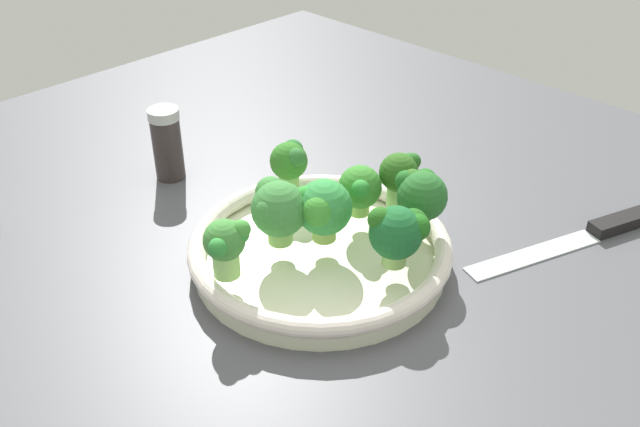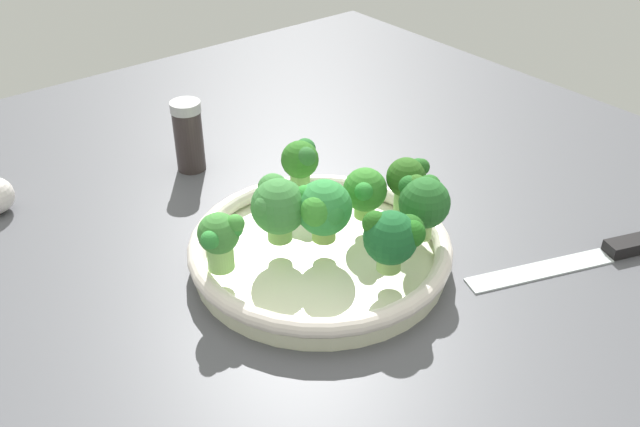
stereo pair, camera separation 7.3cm
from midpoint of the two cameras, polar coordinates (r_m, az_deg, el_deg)
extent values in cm
cube|color=#4E4F55|center=(76.79, -5.13, -5.68)|extent=(130.00, 130.00, 2.50)
cylinder|color=silver|center=(76.71, -2.74, -3.68)|extent=(27.02, 27.02, 1.59)
torus|color=silver|center=(75.67, -2.78, -2.61)|extent=(28.14, 28.14, 1.94)
cylinder|color=#95C157|center=(74.37, -2.49, -1.47)|extent=(2.53, 2.53, 1.97)
sphere|color=green|center=(72.76, -2.55, 0.41)|extent=(5.89, 5.89, 5.89)
sphere|color=#2E8638|center=(71.22, -1.77, -0.05)|extent=(2.55, 2.55, 2.55)
sphere|color=green|center=(72.50, -4.40, 0.85)|extent=(2.62, 2.62, 2.62)
sphere|color=green|center=(71.19, -3.03, 0.12)|extent=(3.41, 3.41, 3.41)
cylinder|color=#9AD96E|center=(70.24, -10.51, -4.03)|extent=(2.67, 2.67, 2.78)
sphere|color=#3F8638|center=(68.65, -10.74, -2.21)|extent=(4.13, 4.13, 4.13)
sphere|color=#308D37|center=(67.18, -11.38, -2.72)|extent=(1.85, 1.85, 1.85)
sphere|color=green|center=(68.05, -9.50, -1.32)|extent=(1.89, 1.89, 1.89)
sphere|color=green|center=(68.12, -9.44, -1.81)|extent=(1.76, 1.76, 1.76)
cylinder|color=#9DCC6C|center=(75.81, 5.29, -0.62)|extent=(2.07, 2.07, 2.47)
sphere|color=#256327|center=(74.21, 5.40, 1.29)|extent=(5.36, 5.36, 5.36)
sphere|color=#2C5F1C|center=(74.62, 4.66, 2.55)|extent=(2.52, 2.52, 2.52)
sphere|color=#246222|center=(75.14, 5.66, 2.61)|extent=(2.50, 2.50, 2.50)
sphere|color=#1F6122|center=(74.50, 4.10, 2.54)|extent=(2.26, 2.26, 2.26)
cylinder|color=#94CC72|center=(79.84, 3.60, 1.48)|extent=(2.37, 2.37, 2.77)
sphere|color=#2B5E1C|center=(78.41, 3.67, 3.23)|extent=(4.38, 4.38, 4.38)
sphere|color=#235B1E|center=(78.93, 4.81, 4.12)|extent=(1.86, 1.86, 1.86)
sphere|color=#246524|center=(78.99, 4.56, 4.06)|extent=(2.07, 2.07, 2.07)
cylinder|color=#87B45E|center=(70.83, 3.03, -3.48)|extent=(2.44, 2.44, 1.99)
sphere|color=#1A5E2B|center=(69.23, 3.10, -1.65)|extent=(5.38, 5.38, 5.38)
sphere|color=#225F19|center=(68.52, 1.81, -0.59)|extent=(2.49, 2.49, 2.49)
sphere|color=#1F651A|center=(69.09, 4.75, -1.21)|extent=(2.76, 2.76, 2.76)
sphere|color=#1F5919|center=(69.91, 4.47, -0.95)|extent=(3.16, 3.16, 3.16)
cylinder|color=#77B258|center=(83.71, -5.00, 2.70)|extent=(2.38, 2.38, 1.94)
sphere|color=#2E7122|center=(82.52, -5.08, 4.14)|extent=(4.43, 4.43, 4.43)
sphere|color=#2D6B2E|center=(81.24, -4.58, 4.38)|extent=(2.38, 2.38, 2.38)
sphere|color=#286B2D|center=(83.37, -4.73, 5.02)|extent=(2.53, 2.53, 2.53)
cylinder|color=#8EC756|center=(78.42, 0.50, 0.51)|extent=(2.24, 2.24, 1.82)
sphere|color=#36822B|center=(77.12, 0.51, 2.06)|extent=(4.81, 4.81, 4.81)
sphere|color=#2D8831|center=(74.96, 0.49, 1.90)|extent=(1.98, 1.98, 1.98)
sphere|color=#348836|center=(77.89, 0.83, 2.97)|extent=(2.00, 2.00, 2.00)
cylinder|color=#7FB558|center=(74.42, -5.77, -1.52)|extent=(2.60, 2.60, 2.15)
sphere|color=#3C823C|center=(72.78, -5.90, 0.41)|extent=(5.84, 5.84, 5.84)
sphere|color=#408440|center=(71.28, -7.06, 0.17)|extent=(2.83, 2.83, 2.83)
sphere|color=green|center=(72.60, -4.29, 1.31)|extent=(2.38, 2.38, 2.38)
sphere|color=#3E843B|center=(73.81, -6.80, 1.63)|extent=(3.32, 3.32, 3.32)
cube|color=silver|center=(80.69, 14.28, -3.26)|extent=(8.22, 16.87, 0.40)
cube|color=black|center=(88.51, 21.11, -0.65)|extent=(5.33, 9.78, 1.50)
cylinder|color=#342B2A|center=(93.75, -14.33, 5.01)|extent=(3.75, 3.75, 8.28)
cylinder|color=#B3B3B5|center=(91.68, -14.74, 7.65)|extent=(3.94, 3.94, 1.31)
camera|label=1|loc=(0.04, -92.86, -1.86)|focal=39.91mm
camera|label=2|loc=(0.04, 87.14, 1.86)|focal=39.91mm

